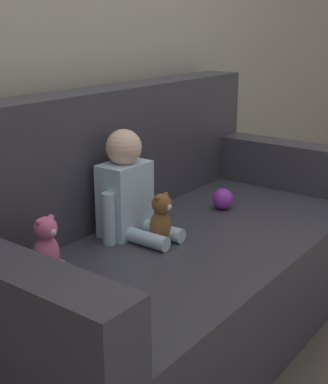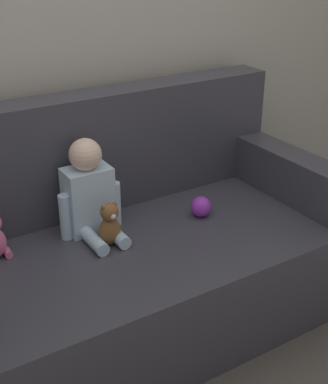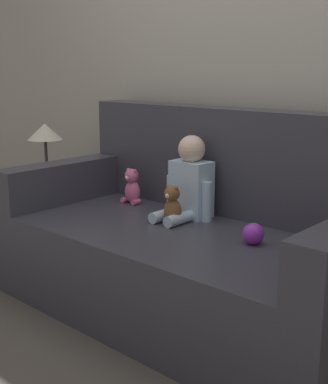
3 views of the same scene
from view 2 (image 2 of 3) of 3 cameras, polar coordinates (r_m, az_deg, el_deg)
name	(u,v)px [view 2 (image 2 of 3)]	position (r m, az deg, el deg)	size (l,w,h in m)	color
ground_plane	(136,323)	(2.58, -2.98, -13.80)	(12.00, 12.00, 0.00)	#4C4742
wall_back	(68,20)	(2.51, -10.18, 17.60)	(8.00, 0.05, 2.60)	#ADA89E
couch	(127,255)	(2.43, -3.95, -6.73)	(1.90, 0.94, 1.01)	#383842
person_baby	(89,195)	(2.33, -7.96, -0.27)	(0.29, 0.31, 0.43)	silver
teddy_bear_brown	(110,224)	(2.25, -5.82, -3.43)	(0.10, 0.09, 0.20)	brown
toy_ball	(201,207)	(2.49, 3.96, -1.57)	(0.10, 0.10, 0.10)	purple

